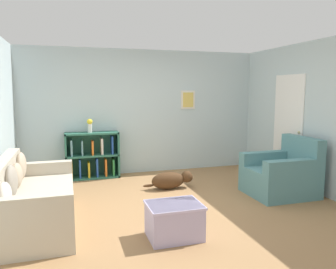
# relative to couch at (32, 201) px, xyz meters

# --- Properties ---
(ground_plane) EXTENTS (14.00, 14.00, 0.00)m
(ground_plane) POSITION_rel_couch_xyz_m (2.01, 0.20, -0.34)
(ground_plane) COLOR #997047
(wall_back) EXTENTS (5.60, 0.13, 2.60)m
(wall_back) POSITION_rel_couch_xyz_m (2.01, 2.45, 0.96)
(wall_back) COLOR silver
(wall_back) RESTS_ON ground_plane
(wall_right) EXTENTS (0.16, 5.00, 2.60)m
(wall_right) POSITION_rel_couch_xyz_m (4.56, 0.22, 0.96)
(wall_right) COLOR silver
(wall_right) RESTS_ON ground_plane
(couch) EXTENTS (0.91, 1.86, 0.89)m
(couch) POSITION_rel_couch_xyz_m (0.00, 0.00, 0.00)
(couch) COLOR #B7AD99
(couch) RESTS_ON ground_plane
(bookshelf) EXTENTS (1.05, 0.33, 0.93)m
(bookshelf) POSITION_rel_couch_xyz_m (0.92, 2.24, 0.10)
(bookshelf) COLOR #2D6B56
(bookshelf) RESTS_ON ground_plane
(recliner_chair) EXTENTS (1.04, 0.91, 0.97)m
(recliner_chair) POSITION_rel_couch_xyz_m (3.91, 0.20, 0.01)
(recliner_chair) COLOR slate
(recliner_chair) RESTS_ON ground_plane
(coffee_table) EXTENTS (0.64, 0.50, 0.42)m
(coffee_table) POSITION_rel_couch_xyz_m (1.65, -0.84, -0.11)
(coffee_table) COLOR #ADA3CC
(coffee_table) RESTS_ON ground_plane
(dog) EXTENTS (0.92, 0.28, 0.31)m
(dog) POSITION_rel_couch_xyz_m (2.21, 1.06, -0.18)
(dog) COLOR #472D19
(dog) RESTS_ON ground_plane
(vase) EXTENTS (0.11, 0.11, 0.27)m
(vase) POSITION_rel_couch_xyz_m (0.88, 2.21, 0.74)
(vase) COLOR silver
(vase) RESTS_ON bookshelf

